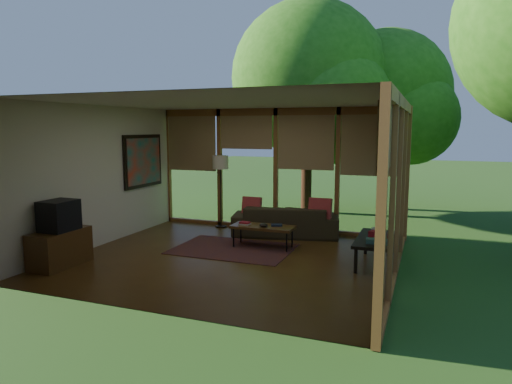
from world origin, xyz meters
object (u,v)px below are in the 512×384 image
at_px(floor_lamp, 220,166).
at_px(coffee_table, 263,228).
at_px(media_cabinet, 60,248).
at_px(sofa, 286,221).
at_px(side_console, 376,240).
at_px(television, 59,216).

relative_size(floor_lamp, coffee_table, 1.38).
bearing_deg(media_cabinet, sofa, 49.82).
bearing_deg(side_console, floor_lamp, 154.75).
relative_size(media_cabinet, coffee_table, 0.83).
relative_size(sofa, television, 4.01).
bearing_deg(sofa, side_console, 131.19).
distance_m(sofa, media_cabinet, 4.43).
distance_m(television, coffee_table, 3.58).
height_order(sofa, side_console, sofa).
height_order(sofa, coffee_table, sofa).
distance_m(media_cabinet, side_console, 5.24).
relative_size(coffee_table, side_console, 0.86).
xyz_separation_m(television, side_console, (4.85, 1.94, -0.44)).
bearing_deg(side_console, media_cabinet, -158.27).
xyz_separation_m(media_cabinet, coffee_table, (2.74, 2.29, 0.09)).
distance_m(coffee_table, side_console, 2.16).
xyz_separation_m(sofa, media_cabinet, (-2.86, -3.38, -0.02)).
bearing_deg(sofa, media_cabinet, 36.65).
relative_size(television, side_console, 0.39).
bearing_deg(television, media_cabinet, 180.00).
relative_size(media_cabinet, floor_lamp, 0.61).
bearing_deg(television, floor_lamp, 71.90).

